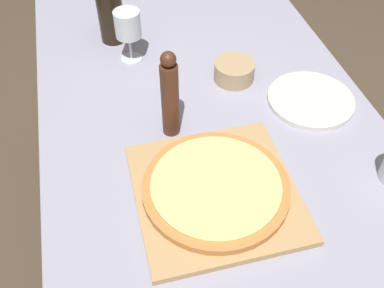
% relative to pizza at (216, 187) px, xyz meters
% --- Properties ---
extents(ground_plane, '(12.00, 12.00, 0.00)m').
position_rel_pizza_xyz_m(ground_plane, '(0.06, 0.15, -0.77)').
color(ground_plane, '#4C3D2D').
extents(dining_table, '(0.90, 1.75, 0.74)m').
position_rel_pizza_xyz_m(dining_table, '(0.06, 0.15, -0.11)').
color(dining_table, '#9393A8').
rests_on(dining_table, ground_plane).
extents(cutting_board, '(0.36, 0.37, 0.02)m').
position_rel_pizza_xyz_m(cutting_board, '(0.00, 0.00, -0.02)').
color(cutting_board, tan).
rests_on(cutting_board, dining_table).
extents(pizza, '(0.34, 0.34, 0.02)m').
position_rel_pizza_xyz_m(pizza, '(0.00, 0.00, 0.00)').
color(pizza, '#BC7A3D').
rests_on(pizza, cutting_board).
extents(wine_bottle, '(0.08, 0.08, 0.33)m').
position_rel_pizza_xyz_m(wine_bottle, '(-0.14, 0.69, 0.10)').
color(wine_bottle, black).
rests_on(wine_bottle, dining_table).
extents(pepper_mill, '(0.04, 0.04, 0.25)m').
position_rel_pizza_xyz_m(pepper_mill, '(-0.05, 0.23, 0.09)').
color(pepper_mill, '#4C2819').
rests_on(pepper_mill, dining_table).
extents(wine_glass, '(0.08, 0.08, 0.16)m').
position_rel_pizza_xyz_m(wine_glass, '(-0.11, 0.57, 0.09)').
color(wine_glass, silver).
rests_on(wine_glass, dining_table).
extents(small_bowl, '(0.12, 0.12, 0.06)m').
position_rel_pizza_xyz_m(small_bowl, '(0.17, 0.40, -0.00)').
color(small_bowl, tan).
rests_on(small_bowl, dining_table).
extents(dinner_plate, '(0.24, 0.24, 0.01)m').
position_rel_pizza_xyz_m(dinner_plate, '(0.35, 0.25, -0.02)').
color(dinner_plate, silver).
rests_on(dinner_plate, dining_table).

